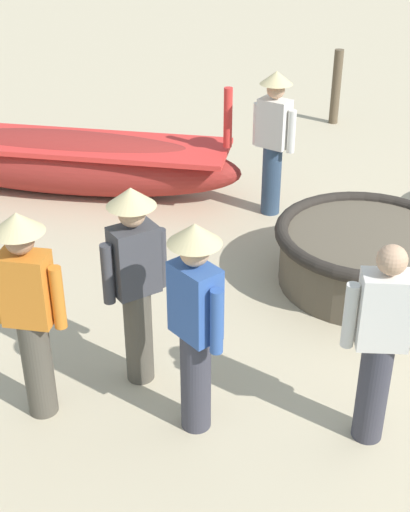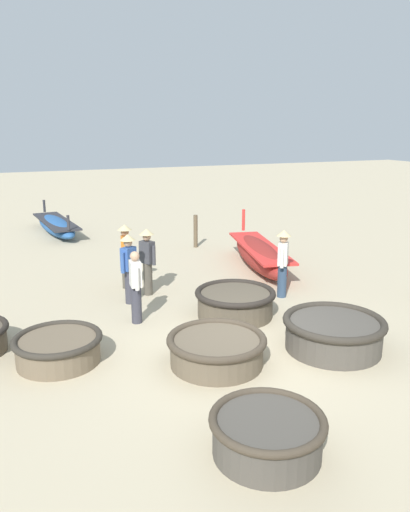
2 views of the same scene
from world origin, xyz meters
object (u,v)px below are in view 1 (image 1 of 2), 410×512
Objects in this scene: coracle_far_right at (365,253)px; mooring_post_inland at (336,87)px; long_boat_blue_hull at (66,161)px; fisherman_standing_left at (380,342)px; fisherman_hauling at (135,275)px; fisherman_crouching at (29,305)px; fisherman_standing_right at (195,317)px; fisherman_with_hat at (274,135)px.

mooring_post_inland is at bearing -8.36° from coracle_far_right.
fisherman_standing_left reaches higher than long_boat_blue_hull.
long_boat_blue_hull is 3.87m from fisherman_hauling.
coracle_far_right is 3.39m from fisherman_crouching.
fisherman_hauling reaches higher than coracle_far_right.
fisherman_hauling reaches higher than fisherman_standing_left.
fisherman_standing_right reaches higher than mooring_post_inland.
fisherman_crouching is at bearing -176.01° from long_boat_blue_hull.
fisherman_hauling is at bearing -63.60° from fisherman_crouching.
fisherman_standing_left is 1.82m from fisherman_hauling.
fisherman_standing_left is 0.94× the size of fisherman_standing_right.
fisherman_crouching reaches higher than long_boat_blue_hull.
fisherman_with_hat is 3.30m from fisherman_hauling.
long_boat_blue_hull is at bearing 31.02° from fisherman_standing_left.
long_boat_blue_hull is (2.34, 3.14, 0.08)m from coracle_far_right.
fisherman_crouching and fisherman_standing_right have the same top height.
fisherman_hauling is at bearing 155.07° from mooring_post_inland.
fisherman_standing_left is at bearing -99.14° from fisherman_crouching.
long_boat_blue_hull reaches higher than coracle_far_right.
fisherman_with_hat is at bearing -15.89° from fisherman_standing_right.
fisherman_with_hat is at bearing 3.50° from fisherman_standing_left.
fisherman_standing_right reaches higher than long_boat_blue_hull.
coracle_far_right is 2.61m from fisherman_hauling.
fisherman_crouching is at bearing 147.03° from fisherman_with_hat.
fisherman_with_hat is at bearing 23.52° from coracle_far_right.
fisherman_crouching is at bearing 151.13° from mooring_post_inland.
mooring_post_inland is at bearing -28.87° from fisherman_crouching.
fisherman_standing_right is (-1.92, 1.71, 0.63)m from coracle_far_right.
long_boat_blue_hull is 3.91× the size of mooring_post_inland.
fisherman_crouching is at bearing 116.40° from fisherman_hauling.
fisherman_standing_left is 1.38× the size of mooring_post_inland.
fisherman_crouching is at bearing 120.87° from coracle_far_right.
fisherman_crouching is 7.38m from mooring_post_inland.
fisherman_crouching is (-1.71, 2.86, 0.63)m from coracle_far_right.
fisherman_crouching and fisherman_hauling have the same top height.
fisherman_standing_right is at bearing 138.33° from coracle_far_right.
fisherman_hauling is at bearing 65.86° from fisherman_standing_left.
coracle_far_right is 1.06× the size of fisherman_crouching.
fisherman_standing_right reaches higher than fisherman_standing_left.
long_boat_blue_hull is 5.20m from fisherman_standing_left.
fisherman_crouching is at bearing 80.86° from fisherman_standing_left.
fisherman_with_hat is (1.62, 0.70, 0.63)m from coracle_far_right.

